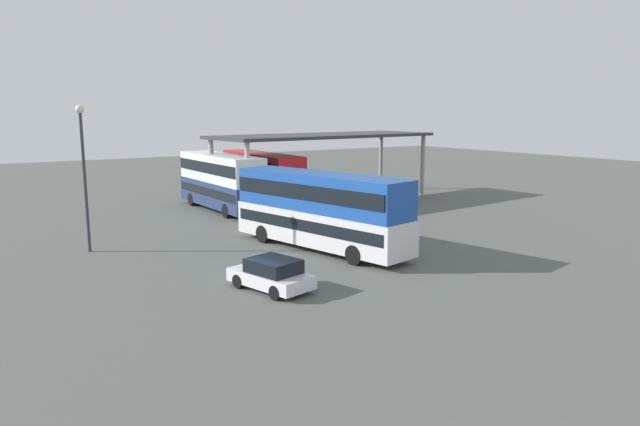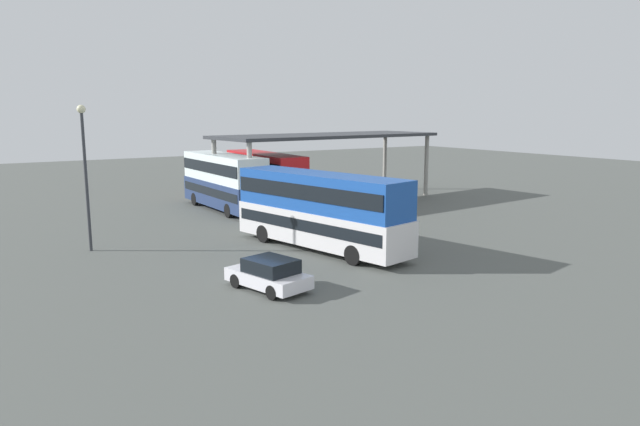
{
  "view_description": "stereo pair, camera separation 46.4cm",
  "coord_description": "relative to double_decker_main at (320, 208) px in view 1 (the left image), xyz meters",
  "views": [
    {
      "loc": [
        -17.35,
        -23.26,
        7.39
      ],
      "look_at": [
        -0.66,
        2.12,
        2.0
      ],
      "focal_mm": 32.26,
      "sensor_mm": 36.0,
      "label": 1
    },
    {
      "loc": [
        -16.96,
        -23.51,
        7.39
      ],
      "look_at": [
        -0.66,
        2.12,
        2.0
      ],
      "focal_mm": 32.26,
      "sensor_mm": 36.0,
      "label": 2
    }
  ],
  "objects": [
    {
      "name": "depot_canopy",
      "position": [
        9.69,
        14.0,
        2.93
      ],
      "size": [
        19.71,
        8.12,
        5.55
      ],
      "rotation": [
        0.0,
        0.0,
        0.09
      ],
      "color": "#33353A",
      "rests_on": "ground_plane"
    },
    {
      "name": "parked_hatchback",
      "position": [
        -5.64,
        -4.91,
        -1.6
      ],
      "size": [
        2.6,
        4.03,
        1.35
      ],
      "rotation": [
        0.0,
        0.0,
        1.81
      ],
      "color": "white",
      "rests_on": "ground_plane"
    },
    {
      "name": "lamppost_tall",
      "position": [
        -10.57,
        6.32,
        2.6
      ],
      "size": [
        0.44,
        0.44,
        7.72
      ],
      "color": "#33353A",
      "rests_on": "ground_plane"
    },
    {
      "name": "double_decker_near_canopy",
      "position": [
        0.69,
        14.62,
        0.03
      ],
      "size": [
        2.62,
        10.43,
        4.2
      ],
      "rotation": [
        0.0,
        0.0,
        1.58
      ],
      "color": "navy",
      "rests_on": "ground_plane"
    },
    {
      "name": "ground_plane",
      "position": [
        0.67,
        -2.13,
        -2.27
      ],
      "size": [
        140.0,
        140.0,
        0.0
      ],
      "primitive_type": "plane",
      "color": "#525652"
    },
    {
      "name": "double_decker_main",
      "position": [
        0.0,
        0.0,
        0.0
      ],
      "size": [
        4.71,
        11.45,
        4.13
      ],
      "rotation": [
        0.0,
        0.0,
        1.78
      ],
      "color": "silver",
      "rests_on": "ground_plane"
    },
    {
      "name": "double_decker_mid_row",
      "position": [
        4.67,
        15.61,
        -0.02
      ],
      "size": [
        2.88,
        10.85,
        4.09
      ],
      "rotation": [
        0.0,
        0.0,
        1.53
      ],
      "color": "orange",
      "rests_on": "ground_plane"
    }
  ]
}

